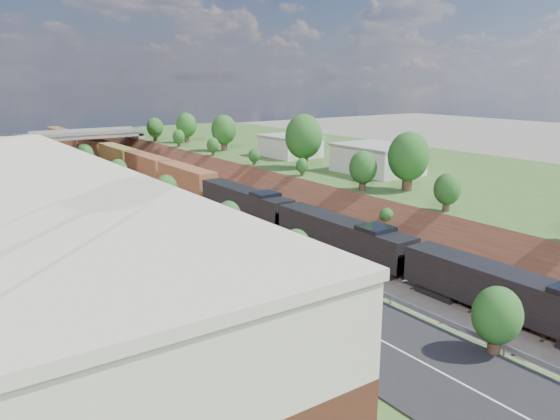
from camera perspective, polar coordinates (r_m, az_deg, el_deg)
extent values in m
cube|color=#3B5B25|center=(97.61, 10.67, 3.60)|extent=(44.00, 180.00, 5.00)
cube|color=brown|center=(74.14, -14.10, -1.75)|extent=(10.00, 180.00, 10.00)
cube|color=brown|center=(84.10, -0.01, 0.49)|extent=(10.00, 180.00, 10.00)
cube|color=gray|center=(77.33, -8.30, -0.77)|extent=(1.58, 180.00, 0.18)
cube|color=gray|center=(79.71, -4.96, -0.24)|extent=(1.58, 180.00, 0.18)
cube|color=black|center=(71.58, -17.69, 1.63)|extent=(8.00, 180.00, 0.10)
cube|color=#99999E|center=(72.76, -14.65, 2.42)|extent=(0.06, 171.00, 0.30)
cube|color=brown|center=(47.67, -24.07, -3.51)|extent=(14.00, 62.00, 2.20)
cube|color=beige|center=(46.88, -24.46, 0.29)|extent=(14.00, 62.00, 4.30)
cube|color=beige|center=(46.43, -24.75, 3.17)|extent=(14.30, 62.30, 0.50)
cube|color=gray|center=(132.41, -24.16, 5.52)|extent=(1.50, 8.00, 6.20)
cube|color=gray|center=(138.50, -14.77, 6.57)|extent=(1.50, 8.00, 6.20)
cube|color=gray|center=(134.66, -19.46, 7.38)|extent=(24.00, 8.00, 1.00)
cube|color=gray|center=(130.76, -19.01, 7.60)|extent=(24.00, 0.30, 0.80)
cube|color=gray|center=(138.43, -19.95, 7.83)|extent=(24.00, 0.30, 0.80)
cube|color=silver|center=(84.67, 10.12, 5.19)|extent=(9.00, 12.00, 4.00)
cube|color=silver|center=(101.00, 1.04, 6.64)|extent=(8.00, 10.00, 3.60)
cylinder|color=#473323|center=(71.98, 13.15, 3.01)|extent=(1.30, 1.30, 2.62)
ellipsoid|color=#215A1F|center=(71.49, 13.29, 5.49)|extent=(5.25, 5.25, 6.30)
cylinder|color=#473323|center=(38.73, 6.24, -6.96)|extent=(0.66, 0.66, 1.22)
ellipsoid|color=#215A1F|center=(38.24, 6.29, -4.90)|extent=(2.45, 2.45, 2.94)
cube|color=black|center=(47.77, 22.89, -7.91)|extent=(3.23, 19.38, 3.22)
cube|color=black|center=(60.27, 6.43, -2.49)|extent=(3.23, 19.38, 3.22)
cube|color=black|center=(76.24, -3.70, 1.01)|extent=(3.23, 19.38, 3.22)
cube|color=brown|center=(132.58, -17.87, 5.95)|extent=(3.23, 102.90, 3.88)
imported|color=black|center=(42.24, -6.02, -4.53)|extent=(5.25, 7.58, 1.92)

